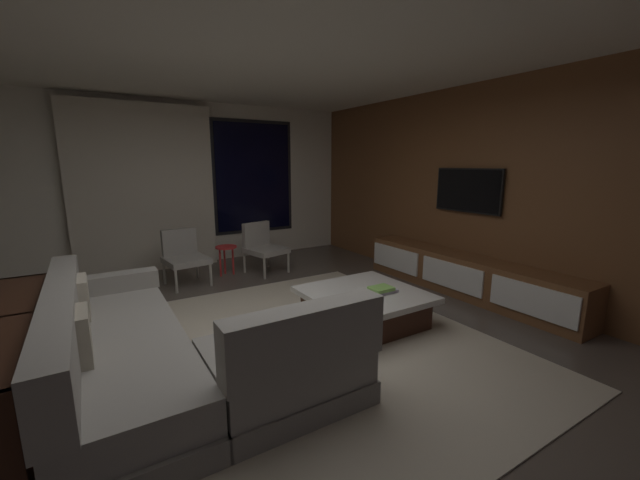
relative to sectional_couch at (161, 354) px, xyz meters
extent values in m
plane|color=#564C44|center=(0.98, 0.13, -0.29)|extent=(9.20, 9.20, 0.00)
cube|color=silver|center=(0.98, 3.79, 1.06)|extent=(6.60, 0.12, 2.70)
cube|color=black|center=(2.28, 3.73, 1.16)|extent=(1.52, 0.02, 2.02)
cube|color=black|center=(2.28, 3.71, 1.16)|extent=(1.40, 0.03, 1.90)
cube|color=beige|center=(0.43, 3.61, 1.01)|extent=(2.10, 0.12, 2.60)
cube|color=brown|center=(4.04, 0.13, 1.06)|extent=(0.12, 7.80, 2.70)
plane|color=silver|center=(0.98, 0.13, 2.41)|extent=(8.20, 8.20, 0.00)
cube|color=beige|center=(1.33, 0.03, -0.28)|extent=(3.20, 3.80, 0.01)
cube|color=gray|center=(-0.24, 0.23, -0.20)|extent=(0.90, 2.50, 0.18)
cube|color=#9E9991|center=(-0.24, 0.23, 0.01)|extent=(0.86, 2.42, 0.24)
cube|color=#9E9991|center=(-0.59, 0.23, 0.33)|extent=(0.20, 2.50, 0.40)
cube|color=#9E9991|center=(-0.24, 1.38, 0.22)|extent=(0.90, 0.20, 0.18)
cube|color=gray|center=(0.74, -0.57, -0.20)|extent=(1.10, 0.90, 0.18)
cube|color=#9E9991|center=(0.74, -0.57, 0.01)|extent=(1.07, 0.86, 0.24)
cube|color=#9E9991|center=(0.74, -0.92, 0.33)|extent=(1.10, 0.20, 0.40)
cube|color=beige|center=(-0.47, 0.78, 0.29)|extent=(0.10, 0.36, 0.36)
cube|color=#B2A893|center=(-0.47, -0.07, 0.29)|extent=(0.10, 0.36, 0.36)
cube|color=#3C2014|center=(2.06, 0.15, -0.14)|extent=(1.00, 1.00, 0.30)
cube|color=white|center=(2.06, 0.15, 0.04)|extent=(1.16, 1.16, 0.06)
cube|color=#ABA4B6|center=(2.21, 0.02, 0.09)|extent=(0.29, 0.16, 0.03)
cube|color=#8DCD5A|center=(2.18, 0.03, 0.12)|extent=(0.23, 0.19, 0.03)
cylinder|color=#B2ADA0|center=(2.26, 2.33, -0.11)|extent=(0.04, 0.04, 0.36)
cylinder|color=#B2ADA0|center=(1.80, 2.21, -0.11)|extent=(0.04, 0.04, 0.36)
cylinder|color=#B2ADA0|center=(2.13, 2.81, -0.11)|extent=(0.04, 0.04, 0.36)
cylinder|color=#B2ADA0|center=(1.66, 2.69, -0.11)|extent=(0.04, 0.04, 0.36)
cube|color=#9E9991|center=(1.96, 2.51, 0.07)|extent=(0.67, 0.68, 0.08)
cube|color=#9E9991|center=(1.90, 2.74, 0.30)|extent=(0.49, 0.21, 0.38)
cylinder|color=#B2ADA0|center=(1.02, 2.30, -0.11)|extent=(0.04, 0.04, 0.36)
cylinder|color=#B2ADA0|center=(0.55, 2.23, -0.11)|extent=(0.04, 0.04, 0.36)
cylinder|color=#B2ADA0|center=(0.96, 2.79, -0.11)|extent=(0.04, 0.04, 0.36)
cylinder|color=#B2ADA0|center=(0.48, 2.73, -0.11)|extent=(0.04, 0.04, 0.36)
cube|color=#9E9991|center=(0.75, 2.51, 0.07)|extent=(0.61, 0.63, 0.08)
cube|color=#9E9991|center=(0.72, 2.75, 0.30)|extent=(0.49, 0.14, 0.38)
cylinder|color=red|center=(1.28, 2.68, -0.06)|extent=(0.03, 0.03, 0.46)
cylinder|color=red|center=(1.48, 2.68, -0.06)|extent=(0.03, 0.03, 0.46)
cylinder|color=red|center=(1.38, 2.78, -0.06)|extent=(0.03, 0.03, 0.46)
cylinder|color=red|center=(1.38, 2.68, 0.16)|extent=(0.32, 0.32, 0.02)
cube|color=brown|center=(3.76, 0.23, -0.03)|extent=(0.44, 3.10, 0.52)
cube|color=white|center=(3.53, -0.81, 0.00)|extent=(0.02, 0.93, 0.33)
cube|color=white|center=(3.53, 0.23, 0.00)|extent=(0.02, 0.93, 0.33)
cube|color=white|center=(3.53, 1.28, 0.00)|extent=(0.02, 0.93, 0.33)
cube|color=black|center=(3.72, -0.62, -0.17)|extent=(0.33, 0.68, 0.19)
cube|color=#4568D3|center=(3.72, -0.88, -0.18)|extent=(0.03, 0.04, 0.16)
cube|color=#5278CB|center=(3.72, -0.78, -0.18)|extent=(0.03, 0.04, 0.17)
cube|color=#AB515D|center=(3.72, -0.67, -0.18)|extent=(0.03, 0.04, 0.16)
cube|color=#D6958B|center=(3.72, -0.57, -0.19)|extent=(0.03, 0.04, 0.16)
cube|color=#5483B3|center=(3.72, -0.46, -0.17)|extent=(0.03, 0.04, 0.18)
cube|color=#4D4C63|center=(3.72, -0.36, -0.17)|extent=(0.03, 0.04, 0.19)
cube|color=black|center=(3.93, 0.38, 1.06)|extent=(0.04, 0.99, 0.57)
cube|color=black|center=(3.93, 0.38, 1.06)|extent=(0.05, 0.95, 0.53)
cube|color=#3C2014|center=(-0.91, 0.13, -0.15)|extent=(0.38, 2.04, 0.03)
cube|color=#3C2014|center=(-0.91, 1.16, 0.08)|extent=(0.40, 0.04, 0.74)
cube|color=#3C2014|center=(-0.91, 0.13, 0.08)|extent=(0.38, 0.03, 0.74)
cube|color=white|center=(-0.91, -0.21, 0.00)|extent=(0.18, 0.04, 0.27)
cube|color=silver|center=(-0.91, -0.07, -0.02)|extent=(0.18, 0.04, 0.24)
cube|color=silver|center=(-0.92, 0.06, -0.01)|extent=(0.18, 0.04, 0.24)
cube|color=silver|center=(-0.92, 0.20, 0.00)|extent=(0.18, 0.04, 0.27)
cube|color=silver|center=(-0.90, 0.33, -0.02)|extent=(0.18, 0.04, 0.24)
cube|color=silver|center=(-0.91, 0.47, -0.01)|extent=(0.18, 0.04, 0.26)
cube|color=white|center=(-0.92, 0.60, -0.02)|extent=(0.18, 0.04, 0.23)
cube|color=white|center=(-0.91, 0.74, -0.01)|extent=(0.18, 0.04, 0.25)
cube|color=silver|center=(-0.90, 0.87, -0.01)|extent=(0.18, 0.04, 0.25)
cube|color=white|center=(-0.92, 1.01, 0.00)|extent=(0.18, 0.04, 0.26)
camera|label=1|loc=(-0.35, -2.86, 1.41)|focal=21.26mm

